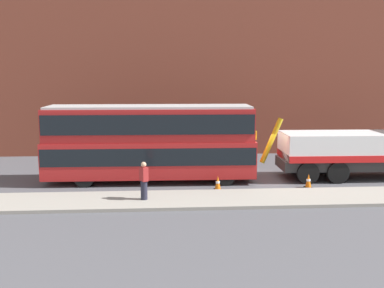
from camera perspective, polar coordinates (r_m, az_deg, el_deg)
The scene contains 8 objects.
ground_plane at distance 24.54m, azimuth 9.44°, elevation -4.38°, with size 120.00×120.00×0.00m, color #4C4C51.
near_kerb at distance 20.59m, azimuth 12.11°, elevation -6.89°, with size 60.00×2.80×0.15m, color gray.
building_facade at distance 31.67m, azimuth 6.52°, elevation 13.43°, with size 60.00×1.50×16.00m.
recovery_tow_truck at distance 25.79m, azimuth 22.29°, elevation -0.30°, with size 10.16×2.78×3.67m.
double_decker_bus at distance 23.12m, azimuth -5.51°, elevation 0.51°, with size 11.08×2.73×4.06m.
pedestrian_onlooker at distance 19.53m, azimuth -6.32°, elevation -4.86°, with size 0.43×0.48×1.71m.
traffic_cone_near_bus at distance 21.69m, azimuth 3.39°, elevation -5.15°, with size 0.36×0.36×0.72m.
traffic_cone_midway at distance 22.84m, azimuth 15.00°, elevation -4.72°, with size 0.36×0.36×0.72m.
Camera 1 is at (-5.54, -23.21, 5.72)m, focal length 40.74 mm.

